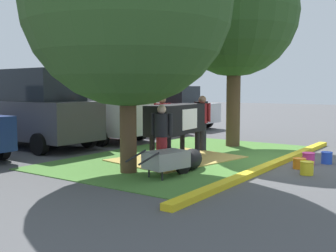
{
  "coord_description": "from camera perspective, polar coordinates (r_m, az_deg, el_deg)",
  "views": [
    {
      "loc": [
        -10.23,
        -3.85,
        1.93
      ],
      "look_at": [
        -1.03,
        2.6,
        0.9
      ],
      "focal_mm": 44.32,
      "sensor_mm": 36.0,
      "label": 1
    }
  ],
  "objects": [
    {
      "name": "suv_dark_grey",
      "position": [
        14.18,
        -17.89,
        2.32
      ],
      "size": [
        2.2,
        4.64,
        2.52
      ],
      "color": "#3D3D42",
      "rests_on": "ground"
    },
    {
      "name": "grass_island",
      "position": [
        11.74,
        2.43,
        -4.18
      ],
      "size": [
        7.98,
        4.85,
        0.02
      ],
      "primitive_type": "cube",
      "color": "#477A33",
      "rests_on": "ground"
    },
    {
      "name": "person_handler",
      "position": [
        12.96,
        -0.79,
        0.72
      ],
      "size": [
        0.34,
        0.45,
        1.69
      ],
      "color": "#23478C",
      "rests_on": "ground"
    },
    {
      "name": "bucket_pink",
      "position": [
        11.08,
        18.76,
        -4.23
      ],
      "size": [
        0.33,
        0.33,
        0.31
      ],
      "color": "#EA3893",
      "rests_on": "ground"
    },
    {
      "name": "cow_holstein",
      "position": [
        11.51,
        1.36,
        0.94
      ],
      "size": [
        3.13,
        0.93,
        1.52
      ],
      "color": "black",
      "rests_on": "ground"
    },
    {
      "name": "ground_plane",
      "position": [
        11.1,
        14.21,
        -4.94
      ],
      "size": [
        80.0,
        80.0,
        0.0
      ],
      "primitive_type": "plane",
      "color": "#4C4C4F"
    },
    {
      "name": "shade_tree_left",
      "position": [
        9.57,
        -5.65,
        16.77
      ],
      "size": [
        4.69,
        4.69,
        6.2
      ],
      "color": "#4C3823",
      "rests_on": "ground"
    },
    {
      "name": "curb_yellow",
      "position": [
        10.59,
        14.29,
        -5.1
      ],
      "size": [
        9.18,
        0.24,
        0.12
      ],
      "primitive_type": "cube",
      "color": "yellow",
      "rests_on": "ground"
    },
    {
      "name": "bucket_orange",
      "position": [
        10.47,
        17.6,
        -4.88
      ],
      "size": [
        0.32,
        0.32,
        0.26
      ],
      "color": "orange",
      "rests_on": "ground"
    },
    {
      "name": "bucket_yellow",
      "position": [
        9.79,
        18.56,
        -5.46
      ],
      "size": [
        0.31,
        0.31,
        0.31
      ],
      "color": "yellow",
      "rests_on": "ground"
    },
    {
      "name": "bucket_blue",
      "position": [
        11.37,
        20.99,
        -4.07
      ],
      "size": [
        0.3,
        0.3,
        0.31
      ],
      "color": "blue",
      "rests_on": "ground"
    },
    {
      "name": "sedan_red",
      "position": [
        18.19,
        -4.75,
        2.24
      ],
      "size": [
        2.1,
        4.44,
        2.02
      ],
      "color": "red",
      "rests_on": "ground"
    },
    {
      "name": "pickup_truck_maroon",
      "position": [
        15.88,
        -11.42,
        2.19
      ],
      "size": [
        2.31,
        5.44,
        2.42
      ],
      "color": "#B7B7BC",
      "rests_on": "ground"
    },
    {
      "name": "calf_lying",
      "position": [
        9.98,
        3.3,
        -4.53
      ],
      "size": [
        1.32,
        0.87,
        0.48
      ],
      "color": "black",
      "rests_on": "ground"
    },
    {
      "name": "hay_bedding",
      "position": [
        11.23,
        1.26,
        -4.53
      ],
      "size": [
        3.59,
        2.96,
        0.04
      ],
      "primitive_type": "cube",
      "rotation": [
        0.0,
        0.0,
        -0.19
      ],
      "color": "tan",
      "rests_on": "ground"
    },
    {
      "name": "wheelbarrow",
      "position": [
        8.96,
        -0.14,
        -4.69
      ],
      "size": [
        1.62,
        0.84,
        0.63
      ],
      "color": "gray",
      "rests_on": "ground"
    },
    {
      "name": "sedan_silver",
      "position": [
        20.22,
        0.6,
        2.56
      ],
      "size": [
        2.1,
        4.44,
        2.02
      ],
      "color": "silver",
      "rests_on": "ground"
    },
    {
      "name": "person_visitor_far",
      "position": [
        9.79,
        -0.88,
        -1.26
      ],
      "size": [
        0.34,
        0.5,
        1.54
      ],
      "color": "maroon",
      "rests_on": "ground"
    },
    {
      "name": "shade_tree_right",
      "position": [
        14.0,
        9.14,
        15.02
      ],
      "size": [
        4.1,
        4.1,
        6.4
      ],
      "color": "#4C3823",
      "rests_on": "ground"
    },
    {
      "name": "person_visitor_near",
      "position": [
        12.68,
        4.72,
        0.64
      ],
      "size": [
        0.34,
        0.52,
        1.7
      ],
      "color": "black",
      "rests_on": "ground"
    }
  ]
}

